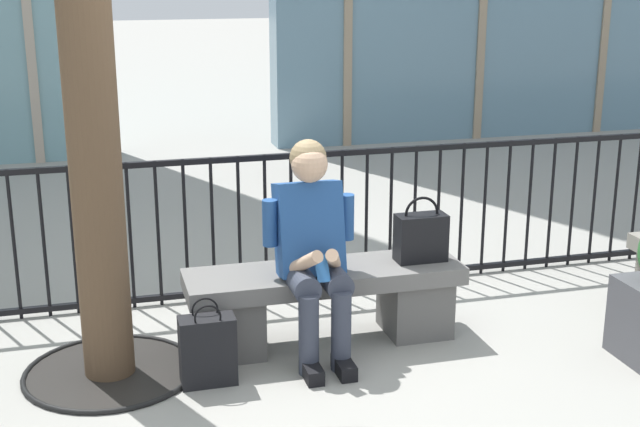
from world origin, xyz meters
TOP-DOWN VIEW (x-y plane):
  - ground_plane at (0.00, 0.00)m, footprint 60.00×60.00m
  - stone_bench at (0.00, 0.00)m, footprint 1.60×0.44m
  - seated_person_with_phone at (-0.10, -0.13)m, footprint 0.52×0.66m
  - handbag_on_bench at (0.58, -0.01)m, footprint 0.30×0.15m
  - shopping_bag at (-0.73, -0.35)m, footprint 0.29×0.15m
  - plaza_railing at (-0.00, 0.82)m, footprint 7.99×0.04m

SIDE VIEW (x-z plane):
  - ground_plane at x=0.00m, z-range 0.00..0.00m
  - shopping_bag at x=-0.73m, z-range -0.04..0.42m
  - stone_bench at x=0.00m, z-range 0.05..0.50m
  - plaza_railing at x=0.00m, z-range 0.01..0.96m
  - handbag_on_bench at x=0.58m, z-range 0.40..0.79m
  - seated_person_with_phone at x=-0.10m, z-range 0.04..1.26m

